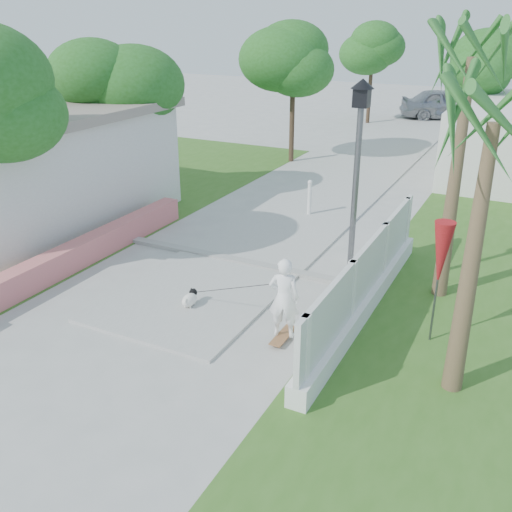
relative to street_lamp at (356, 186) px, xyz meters
The scene contains 18 objects.
ground 6.67m from the street_lamp, 117.80° to the right, with size 90.00×90.00×0.00m, color #B7B7B2.
path_strip 14.98m from the street_lamp, 101.31° to the left, with size 3.20×36.00×0.06m, color #B7B7B2.
curb 3.78m from the street_lamp, behind, with size 6.50×0.25×0.10m, color #999993.
grass_left 10.49m from the street_lamp, 165.83° to the left, with size 8.00×20.00×0.01m, color #376520.
pink_wall 6.83m from the street_lamp, 162.57° to the right, with size 0.45×8.20×0.80m.
lattice_fence 2.01m from the street_lamp, 44.82° to the right, with size 0.35×7.00×1.50m.
street_lamp is the anchor object (origin of this frame).
bollard 5.56m from the street_lamp, 120.96° to the left, with size 0.14×0.14×1.09m.
patio_umbrella 2.27m from the street_lamp, 27.76° to the right, with size 0.36×0.36×2.30m.
tree_left_mid 8.96m from the street_lamp, 160.42° to the left, with size 3.20×3.20×4.85m.
tree_path_left 12.10m from the street_lamp, 119.30° to the left, with size 3.40×3.40×5.23m.
tree_path_right 14.52m from the street_lamp, 88.74° to the left, with size 3.00×3.00×4.79m.
tree_path_far 21.30m from the street_lamp, 105.50° to the left, with size 3.20×3.20×5.17m.
palm_far 2.85m from the street_lamp, 30.47° to the left, with size 1.80×1.80×5.30m.
palm_near 3.72m from the street_lamp, 42.61° to the right, with size 1.80×1.80×4.70m.
skateboarder 2.96m from the street_lamp, 122.39° to the right, with size 2.50×0.84×1.62m.
dog 4.00m from the street_lamp, 144.40° to the right, with size 0.30×0.55×0.38m.
parked_car 23.61m from the street_lamp, 95.10° to the left, with size 2.00×4.98×1.70m, color #95989C.
Camera 1 is at (6.03, -4.99, 5.52)m, focal length 40.00 mm.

